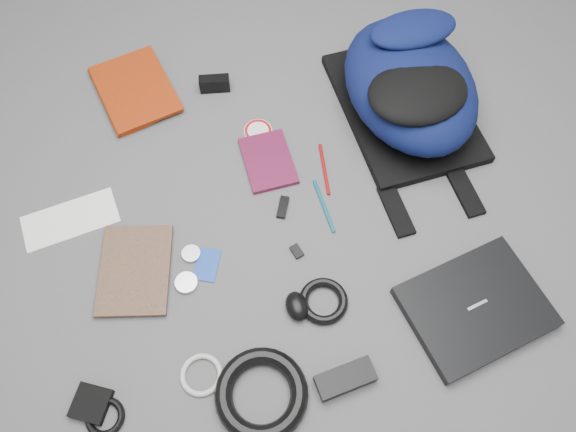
{
  "coord_description": "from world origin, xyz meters",
  "views": [
    {
      "loc": [
        -0.09,
        -0.64,
        1.27
      ],
      "look_at": [
        0.0,
        0.0,
        0.02
      ],
      "focal_mm": 35.0,
      "sensor_mm": 36.0,
      "label": 1
    }
  ],
  "objects": [
    {
      "name": "ground",
      "position": [
        0.0,
        0.0,
        0.0
      ],
      "size": [
        4.0,
        4.0,
        0.0
      ],
      "primitive_type": "plane",
      "color": "#4F4F51",
      "rests_on": "ground"
    },
    {
      "name": "backpack",
      "position": [
        0.37,
        0.3,
        0.11
      ],
      "size": [
        0.43,
        0.56,
        0.21
      ],
      "primitive_type": null,
      "rotation": [
        0.0,
        0.0,
        0.15
      ],
      "color": "#080E34",
      "rests_on": "ground"
    },
    {
      "name": "laptop",
      "position": [
        0.4,
        -0.3,
        0.02
      ],
      "size": [
        0.37,
        0.32,
        0.03
      ],
      "primitive_type": "cube",
      "rotation": [
        0.0,
        0.0,
        0.3
      ],
      "color": "black",
      "rests_on": "ground"
    },
    {
      "name": "textbook_red",
      "position": [
        -0.47,
        0.43,
        0.01
      ],
      "size": [
        0.27,
        0.31,
        0.03
      ],
      "primitive_type": "imported",
      "rotation": [
        0.0,
        0.0,
        0.33
      ],
      "color": "maroon",
      "rests_on": "ground"
    },
    {
      "name": "comic_book",
      "position": [
        -0.47,
        -0.08,
        0.01
      ],
      "size": [
        0.2,
        0.25,
        0.02
      ],
      "primitive_type": "imported",
      "rotation": [
        0.0,
        0.0,
        -0.12
      ],
      "color": "#AB690C",
      "rests_on": "ground"
    },
    {
      "name": "envelope",
      "position": [
        -0.55,
        0.08,
        0.0
      ],
      "size": [
        0.25,
        0.16,
        0.0
      ],
      "primitive_type": "cube",
      "rotation": [
        0.0,
        0.0,
        0.24
      ],
      "color": "white",
      "rests_on": "ground"
    },
    {
      "name": "dvd_case",
      "position": [
        -0.03,
        0.18,
        0.01
      ],
      "size": [
        0.15,
        0.19,
        0.01
      ],
      "primitive_type": "cube",
      "rotation": [
        0.0,
        0.0,
        0.13
      ],
      "color": "#480D27",
      "rests_on": "ground"
    },
    {
      "name": "compact_camera",
      "position": [
        -0.15,
        0.45,
        0.02
      ],
      "size": [
        0.09,
        0.04,
        0.05
      ],
      "primitive_type": "cube",
      "rotation": [
        0.0,
        0.0,
        -0.06
      ],
      "color": "black",
      "rests_on": "ground"
    },
    {
      "name": "sticker_disc",
      "position": [
        -0.04,
        0.28,
        0.0
      ],
      "size": [
        0.1,
        0.1,
        0.0
      ],
      "primitive_type": "cylinder",
      "rotation": [
        0.0,
        0.0,
        0.41
      ],
      "color": "white",
      "rests_on": "ground"
    },
    {
      "name": "pen_teal",
      "position": [
        0.1,
        0.02,
        0.0
      ],
      "size": [
        0.03,
        0.16,
        0.01
      ],
      "primitive_type": "cylinder",
      "rotation": [
        1.57,
        0.0,
        0.15
      ],
      "color": "#0B556A",
      "rests_on": "ground"
    },
    {
      "name": "pen_red",
      "position": [
        0.12,
        0.13,
        0.0
      ],
      "size": [
        0.01,
        0.16,
        0.01
      ],
      "primitive_type": "cylinder",
      "rotation": [
        1.57,
        0.0,
        -0.02
      ],
      "color": "#9A0B0D",
      "rests_on": "ground"
    },
    {
      "name": "id_badge",
      "position": [
        -0.21,
        -0.1,
        0.0
      ],
      "size": [
        0.08,
        0.1,
        0.0
      ],
      "primitive_type": "cube",
      "rotation": [
        0.0,
        0.0,
        -0.31
      ],
      "color": "#1740AE",
      "rests_on": "ground"
    },
    {
      "name": "usb_black",
      "position": [
        -0.01,
        0.03,
        0.01
      ],
      "size": [
        0.04,
        0.07,
        0.01
      ],
      "primitive_type": "cube",
      "rotation": [
        0.0,
        0.0,
        -0.33
      ],
      "color": "black",
      "rests_on": "ground"
    },
    {
      "name": "key_fob",
      "position": [
        0.01,
        -0.09,
        0.01
      ],
      "size": [
        0.03,
        0.04,
        0.01
      ],
      "primitive_type": "cube",
      "rotation": [
        0.0,
        0.0,
        0.4
      ],
      "color": "black",
      "rests_on": "ground"
    },
    {
      "name": "mouse",
      "position": [
        -0.01,
        -0.24,
        0.02
      ],
      "size": [
        0.06,
        0.08,
        0.04
      ],
      "primitive_type": "ellipsoid",
      "rotation": [
        0.0,
        0.0,
        0.14
      ],
      "color": "black",
      "rests_on": "ground"
    },
    {
      "name": "headphone_left",
      "position": [
        -0.25,
        -0.06,
        0.01
      ],
      "size": [
        0.05,
        0.05,
        0.01
      ],
      "primitive_type": "cylinder",
      "rotation": [
        0.0,
        0.0,
        -0.07
      ],
      "color": "#A6A6A8",
      "rests_on": "ground"
    },
    {
      "name": "headphone_right",
      "position": [
        -0.27,
        -0.14,
        0.01
      ],
      "size": [
        0.06,
        0.06,
        0.01
      ],
      "primitive_type": "cylinder",
      "rotation": [
        0.0,
        0.0,
        -0.04
      ],
      "color": "#B6B6B9",
      "rests_on": "ground"
    },
    {
      "name": "cable_coil",
      "position": [
        0.05,
        -0.23,
        0.01
      ],
      "size": [
        0.13,
        0.13,
        0.02
      ],
      "primitive_type": "torus",
      "rotation": [
        0.0,
        0.0,
        -0.11
      ],
      "color": "black",
      "rests_on": "ground"
    },
    {
      "name": "power_brick",
      "position": [
        0.07,
        -0.41,
        0.02
      ],
      "size": [
        0.14,
        0.08,
        0.03
      ],
      "primitive_type": "cube",
      "rotation": [
        0.0,
        0.0,
        0.22
      ],
      "color": "black",
      "rests_on": "ground"
    },
    {
      "name": "power_cord_coil",
      "position": [
        -0.12,
        -0.42,
        0.02
      ],
      "size": [
        0.24,
        0.24,
        0.04
      ],
      "primitive_type": "torus",
      "rotation": [
        0.0,
        0.0,
        0.23
      ],
      "color": "black",
      "rests_on": "ground"
    },
    {
      "name": "pouch",
      "position": [
        -0.49,
        -0.38,
        0.01
      ],
      "size": [
        0.1,
        0.1,
        0.02
      ],
      "primitive_type": "cube",
      "rotation": [
        0.0,
        0.0,
        -0.39
      ],
      "color": "black",
      "rests_on": "ground"
    },
    {
      "name": "earbud_coil",
      "position": [
        -0.46,
        -0.42,
        0.01
      ],
      "size": [
        0.1,
        0.1,
        0.02
      ],
      "primitive_type": "torus",
      "rotation": [
        0.0,
        0.0,
        -0.23
      ],
      "color": "black",
      "rests_on": "ground"
    },
    {
      "name": "white_cable_coil",
      "position": [
        -0.25,
        -0.36,
        0.01
      ],
      "size": [
        0.11,
        0.11,
        0.01
      ],
      "primitive_type": "torus",
      "rotation": [
        0.0,
        0.0,
        -0.16
      ],
      "color": "beige",
      "rests_on": "ground"
    }
  ]
}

